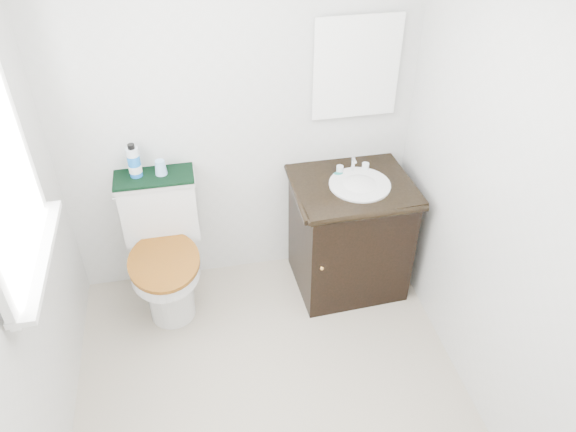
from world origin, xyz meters
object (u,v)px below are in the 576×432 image
object	(u,v)px
vanity	(350,232)
trash_bin	(310,250)
toilet	(166,255)
cup	(161,167)
mouthwash_bottle	(134,162)

from	to	relation	value
vanity	trash_bin	size ratio (longest dim) A/B	3.17
toilet	trash_bin	bearing A→B (deg)	7.94
vanity	trash_bin	world-z (taller)	vanity
trash_bin	cup	size ratio (longest dim) A/B	3.21
vanity	mouthwash_bottle	xyz separation A→B (m)	(-1.29, 0.21, 0.57)
mouthwash_bottle	cup	bearing A→B (deg)	-3.52
trash_bin	mouthwash_bottle	world-z (taller)	mouthwash_bottle
toilet	cup	distance (m)	0.59
cup	mouthwash_bottle	bearing A→B (deg)	176.48
vanity	cup	world-z (taller)	cup
vanity	cup	size ratio (longest dim) A/B	10.17
trash_bin	mouthwash_bottle	distance (m)	1.38
toilet	mouthwash_bottle	xyz separation A→B (m)	(-0.10, 0.15, 0.62)
toilet	mouthwash_bottle	world-z (taller)	mouthwash_bottle
toilet	cup	xyz separation A→B (m)	(0.05, 0.14, 0.57)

